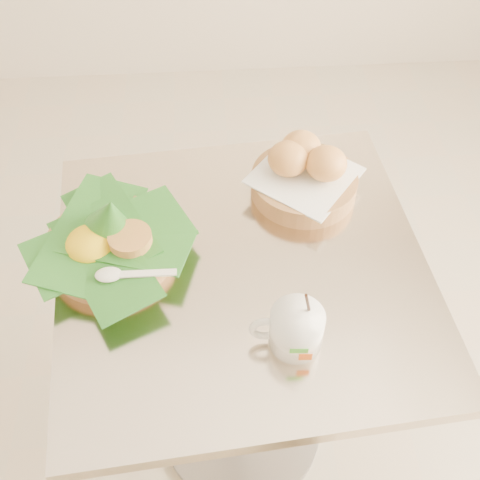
{
  "coord_description": "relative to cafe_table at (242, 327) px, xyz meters",
  "views": [
    {
      "loc": [
        0.15,
        -0.69,
        1.65
      ],
      "look_at": [
        0.19,
        0.02,
        0.82
      ],
      "focal_mm": 45.0,
      "sensor_mm": 36.0,
      "label": 1
    }
  ],
  "objects": [
    {
      "name": "floor",
      "position": [
        -0.2,
        -0.02,
        -0.53
      ],
      "size": [
        3.6,
        3.6,
        0.0
      ],
      "primitive_type": "plane",
      "color": "#C1B59B",
      "rests_on": "ground"
    },
    {
      "name": "coffee_mug",
      "position": [
        0.08,
        -0.17,
        0.26
      ],
      "size": [
        0.13,
        0.09,
        0.16
      ],
      "rotation": [
        0.0,
        0.0,
        -0.05
      ],
      "color": "white",
      "rests_on": "cafe_table"
    },
    {
      "name": "cafe_table",
      "position": [
        0.0,
        0.0,
        0.0
      ],
      "size": [
        0.76,
        0.76,
        0.75
      ],
      "rotation": [
        0.0,
        0.0,
        0.09
      ],
      "color": "gray",
      "rests_on": "floor"
    },
    {
      "name": "bread_basket",
      "position": [
        0.14,
        0.2,
        0.27
      ],
      "size": [
        0.26,
        0.26,
        0.12
      ],
      "rotation": [
        0.0,
        0.0,
        0.11
      ],
      "color": "#A67347",
      "rests_on": "cafe_table"
    },
    {
      "name": "rice_basket",
      "position": [
        -0.25,
        0.04,
        0.26
      ],
      "size": [
        0.31,
        0.31,
        0.15
      ],
      "rotation": [
        0.0,
        0.0,
        0.3
      ],
      "color": "#A67347",
      "rests_on": "cafe_table"
    }
  ]
}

